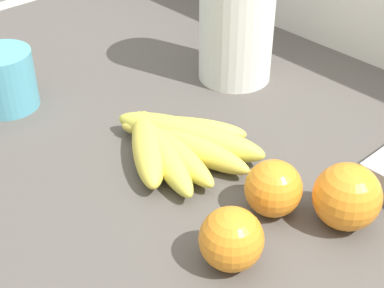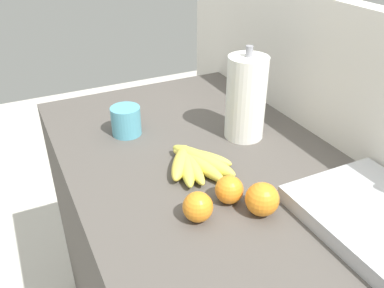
# 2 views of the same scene
# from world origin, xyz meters

# --- Properties ---
(wall_back) EXTENTS (1.85, 0.06, 1.30)m
(wall_back) POSITION_xyz_m (0.00, 0.39, 0.65)
(wall_back) COLOR silver
(wall_back) RESTS_ON ground
(banana_bunch) EXTENTS (0.21, 0.19, 0.04)m
(banana_bunch) POSITION_xyz_m (-0.12, -0.05, 0.93)
(banana_bunch) COLOR #EAD14C
(banana_bunch) RESTS_ON counter
(orange_right) EXTENTS (0.08, 0.08, 0.08)m
(orange_right) POSITION_xyz_m (0.10, 0.01, 0.95)
(orange_right) COLOR orange
(orange_right) RESTS_ON counter
(orange_far_right) EXTENTS (0.07, 0.07, 0.07)m
(orange_far_right) POSITION_xyz_m (0.06, -0.13, 0.94)
(orange_far_right) COLOR orange
(orange_far_right) RESTS_ON counter
(orange_center) EXTENTS (0.07, 0.07, 0.07)m
(orange_center) POSITION_xyz_m (0.04, -0.04, 0.94)
(orange_center) COLOR orange
(orange_center) RESTS_ON counter
(paper_towel_roll) EXTENTS (0.11, 0.11, 0.28)m
(paper_towel_roll) POSITION_xyz_m (-0.22, 0.16, 1.03)
(paper_towel_roll) COLOR white
(paper_towel_roll) RESTS_ON counter
(mug) EXTENTS (0.09, 0.09, 0.09)m
(mug) POSITION_xyz_m (-0.38, -0.15, 0.95)
(mug) COLOR #56A7BF
(mug) RESTS_ON counter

